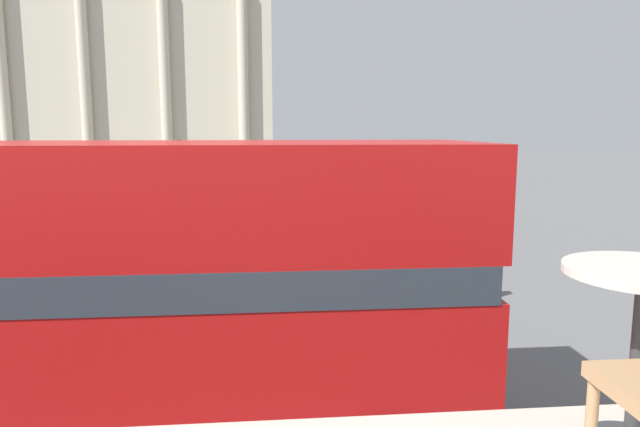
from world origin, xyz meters
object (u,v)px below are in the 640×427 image
plaza_building_left (142,70)px  pedestrian_black (464,196)px  double_decker_bus (56,291)px  traffic_light_mid (92,188)px  traffic_light_far (183,172)px  traffic_light_near (415,212)px  pedestrian_blue (341,258)px  car_black (407,216)px  car_white (127,219)px

plaza_building_left → pedestrian_black: (21.43, -28.42, -8.72)m
double_decker_bus → pedestrian_black: double_decker_bus is taller
traffic_light_mid → pedestrian_black: bearing=31.5°
plaza_building_left → traffic_light_far: 33.66m
traffic_light_near → pedestrian_blue: traffic_light_near is taller
plaza_building_left → car_black: size_ratio=5.90×
pedestrian_black → traffic_light_mid: bearing=64.3°
traffic_light_near → car_white: size_ratio=0.92×
plaza_building_left → car_black: 38.17m
traffic_light_mid → car_black: traffic_light_mid is taller
traffic_light_mid → traffic_light_far: size_ratio=1.00×
car_white → pedestrian_blue: bearing=-52.2°
car_white → double_decker_bus: bearing=-81.2°
traffic_light_far → pedestrian_black: (13.40, 3.47, -1.53)m
double_decker_bus → pedestrian_blue: (4.60, 7.25, -1.34)m
double_decker_bus → plaza_building_left: bearing=100.5°
pedestrian_blue → plaza_building_left: bearing=141.8°
plaza_building_left → traffic_light_mid: plaza_building_left is taller
traffic_light_mid → pedestrian_blue: 8.47m
plaza_building_left → traffic_light_mid: size_ratio=6.34×
traffic_light_mid → traffic_light_near: bearing=-33.3°
traffic_light_near → traffic_light_far: 13.59m
double_decker_bus → car_black: (8.58, 16.21, -1.67)m
pedestrian_black → plaza_building_left: bearing=-20.1°
car_black → pedestrian_black: pedestrian_black is taller
double_decker_bus → traffic_light_far: bearing=93.1°
traffic_light_near → traffic_light_mid: bearing=146.7°
pedestrian_black → car_white: bearing=47.0°
traffic_light_far → car_black: 9.64m
car_black → pedestrian_black: 5.86m
pedestrian_blue → pedestrian_black: same height
car_black → pedestrian_black: bearing=-0.8°
plaza_building_left → traffic_light_near: bearing=-71.1°
pedestrian_black → pedestrian_blue: bearing=91.9°
double_decker_bus → plaza_building_left: 50.27m
traffic_light_mid → double_decker_bus: bearing=-75.9°
traffic_light_near → double_decker_bus: bearing=-138.6°
traffic_light_near → car_white: bearing=129.0°
traffic_light_mid → car_white: 5.77m
car_black → double_decker_bus: bearing=-165.9°
double_decker_bus → pedestrian_black: size_ratio=6.08×
pedestrian_blue → traffic_light_mid: bearing=-173.7°
traffic_light_near → car_white: 14.60m
traffic_light_mid → car_white: (-0.30, 5.45, -1.85)m
car_white → traffic_light_mid: bearing=-88.6°
double_decker_bus → car_black: 18.42m
traffic_light_near → traffic_light_mid: 10.55m
traffic_light_near → pedestrian_black: 16.60m
traffic_light_far → pedestrian_black: bearing=14.5°
plaza_building_left → traffic_light_far: (8.02, -31.89, -7.19)m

